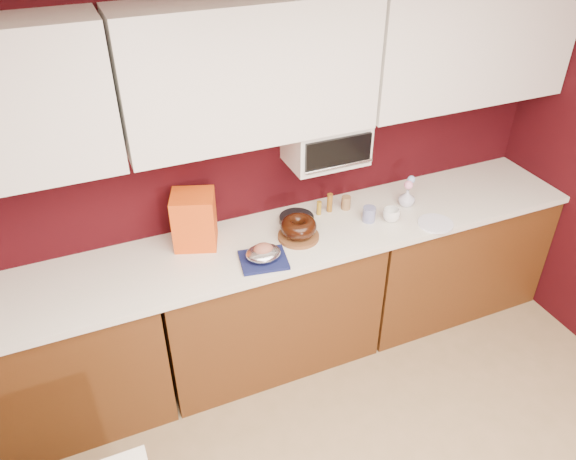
{
  "coord_description": "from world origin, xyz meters",
  "views": [
    {
      "loc": [
        -0.91,
        -0.52,
        2.77
      ],
      "look_at": [
        0.1,
        1.84,
        1.02
      ],
      "focal_mm": 35.0,
      "sensor_mm": 36.0,
      "label": 1
    }
  ],
  "objects_px": {
    "flower_vase": "(407,197)",
    "pandoro_box": "(194,220)",
    "toaster_oven": "(326,142)",
    "foil_ham_nest": "(263,253)",
    "bundt_cake": "(299,227)",
    "blue_jar": "(369,214)",
    "coffee_mug": "(391,214)"
  },
  "relations": [
    {
      "from": "foil_ham_nest",
      "to": "coffee_mug",
      "type": "xyz_separation_m",
      "value": [
        0.86,
        0.07,
        -0.01
      ]
    },
    {
      "from": "toaster_oven",
      "to": "coffee_mug",
      "type": "height_order",
      "value": "toaster_oven"
    },
    {
      "from": "pandoro_box",
      "to": "coffee_mug",
      "type": "bearing_deg",
      "value": 7.61
    },
    {
      "from": "pandoro_box",
      "to": "toaster_oven",
      "type": "bearing_deg",
      "value": 20.63
    },
    {
      "from": "coffee_mug",
      "to": "flower_vase",
      "type": "distance_m",
      "value": 0.22
    },
    {
      "from": "foil_ham_nest",
      "to": "blue_jar",
      "type": "bearing_deg",
      "value": 9.98
    },
    {
      "from": "coffee_mug",
      "to": "blue_jar",
      "type": "height_order",
      "value": "coffee_mug"
    },
    {
      "from": "toaster_oven",
      "to": "bundt_cake",
      "type": "height_order",
      "value": "toaster_oven"
    },
    {
      "from": "foil_ham_nest",
      "to": "coffee_mug",
      "type": "bearing_deg",
      "value": 5.0
    },
    {
      "from": "foil_ham_nest",
      "to": "blue_jar",
      "type": "distance_m",
      "value": 0.74
    },
    {
      "from": "bundt_cake",
      "to": "pandoro_box",
      "type": "distance_m",
      "value": 0.59
    },
    {
      "from": "coffee_mug",
      "to": "flower_vase",
      "type": "bearing_deg",
      "value": 32.18
    },
    {
      "from": "bundt_cake",
      "to": "coffee_mug",
      "type": "height_order",
      "value": "bundt_cake"
    },
    {
      "from": "bundt_cake",
      "to": "blue_jar",
      "type": "xyz_separation_m",
      "value": [
        0.47,
        0.0,
        -0.03
      ]
    },
    {
      "from": "toaster_oven",
      "to": "foil_ham_nest",
      "type": "relative_size",
      "value": 2.32
    },
    {
      "from": "flower_vase",
      "to": "blue_jar",
      "type": "bearing_deg",
      "value": -168.71
    },
    {
      "from": "pandoro_box",
      "to": "blue_jar",
      "type": "bearing_deg",
      "value": 9.13
    },
    {
      "from": "toaster_oven",
      "to": "flower_vase",
      "type": "relative_size",
      "value": 3.64
    },
    {
      "from": "toaster_oven",
      "to": "blue_jar",
      "type": "relative_size",
      "value": 4.85
    },
    {
      "from": "bundt_cake",
      "to": "pandoro_box",
      "type": "height_order",
      "value": "pandoro_box"
    },
    {
      "from": "toaster_oven",
      "to": "foil_ham_nest",
      "type": "height_order",
      "value": "toaster_oven"
    },
    {
      "from": "toaster_oven",
      "to": "flower_vase",
      "type": "distance_m",
      "value": 0.68
    },
    {
      "from": "coffee_mug",
      "to": "toaster_oven",
      "type": "bearing_deg",
      "value": 142.39
    },
    {
      "from": "pandoro_box",
      "to": "flower_vase",
      "type": "distance_m",
      "value": 1.34
    },
    {
      "from": "bundt_cake",
      "to": "coffee_mug",
      "type": "xyz_separation_m",
      "value": [
        0.59,
        -0.05,
        -0.03
      ]
    },
    {
      "from": "flower_vase",
      "to": "pandoro_box",
      "type": "bearing_deg",
      "value": 174.69
    },
    {
      "from": "toaster_oven",
      "to": "foil_ham_nest",
      "type": "xyz_separation_m",
      "value": [
        -0.52,
        -0.33,
        -0.42
      ]
    },
    {
      "from": "blue_jar",
      "to": "flower_vase",
      "type": "relative_size",
      "value": 0.75
    },
    {
      "from": "foil_ham_nest",
      "to": "pandoro_box",
      "type": "relative_size",
      "value": 0.61
    },
    {
      "from": "bundt_cake",
      "to": "foil_ham_nest",
      "type": "distance_m",
      "value": 0.3
    },
    {
      "from": "pandoro_box",
      "to": "foil_ham_nest",
      "type": "bearing_deg",
      "value": -27.97
    },
    {
      "from": "foil_ham_nest",
      "to": "flower_vase",
      "type": "height_order",
      "value": "flower_vase"
    }
  ]
}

